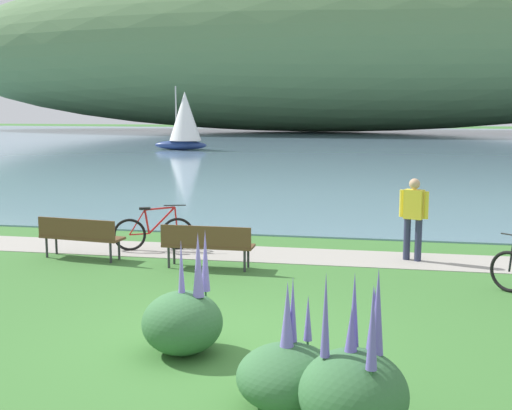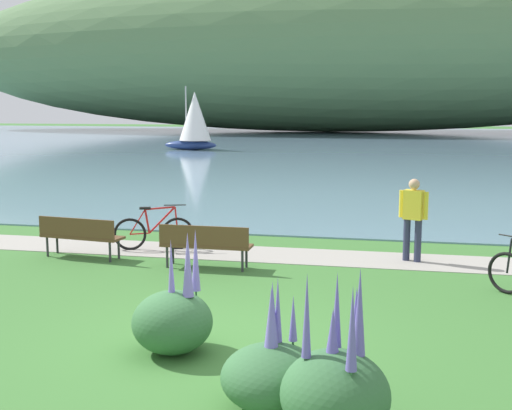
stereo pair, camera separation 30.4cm
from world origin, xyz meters
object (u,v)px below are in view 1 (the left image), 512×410
(person_at_shoreline, at_px, (414,214))
(park_bench_further_along, at_px, (80,235))
(bicycle_leaning_near_bench, at_px, (154,233))
(park_bench_near_camera, at_px, (207,243))
(sailboat_toward_hillside, at_px, (184,120))

(person_at_shoreline, bearing_deg, park_bench_further_along, -170.34)
(park_bench_further_along, bearing_deg, bicycle_leaning_near_bench, 42.02)
(park_bench_near_camera, relative_size, park_bench_further_along, 0.98)
(park_bench_further_along, xyz_separation_m, sailboat_toward_hillside, (-7.74, 32.79, 1.65))
(bicycle_leaning_near_bench, relative_size, sailboat_toward_hillside, 0.38)
(sailboat_toward_hillside, bearing_deg, bicycle_leaning_near_bench, -74.22)
(park_bench_near_camera, relative_size, sailboat_toward_hillside, 0.40)
(park_bench_near_camera, bearing_deg, park_bench_further_along, 174.08)
(park_bench_near_camera, height_order, person_at_shoreline, person_at_shoreline)
(bicycle_leaning_near_bench, bearing_deg, park_bench_further_along, -137.98)
(park_bench_further_along, distance_m, bicycle_leaning_near_bench, 1.64)
(bicycle_leaning_near_bench, relative_size, person_at_shoreline, 1.00)
(sailboat_toward_hillside, bearing_deg, park_bench_further_along, -76.72)
(park_bench_further_along, xyz_separation_m, person_at_shoreline, (6.79, 1.16, 0.46))
(park_bench_near_camera, bearing_deg, sailboat_toward_hillside, 107.68)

